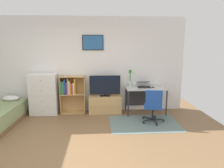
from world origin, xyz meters
TOP-DOWN VIEW (x-y plane):
  - ground_plane at (0.00, 0.00)m, footprint 7.20×7.20m
  - wall_back_with_posters at (0.00, 2.43)m, footprint 6.12×0.09m
  - area_rug at (1.70, 1.27)m, footprint 1.70×1.20m
  - dresser at (-0.94, 2.15)m, footprint 0.74×0.46m
  - bookshelf at (-0.21, 2.22)m, footprint 0.69×0.30m
  - tv_stand at (0.76, 2.17)m, footprint 0.92×0.41m
  - television at (0.76, 2.15)m, footprint 0.86×0.16m
  - desk at (1.90, 2.15)m, footprint 1.11×0.60m
  - office_chair at (1.92, 1.30)m, footprint 0.58×0.57m
  - laptop at (1.87, 2.17)m, footprint 0.36×0.39m
  - computer_mouse at (2.10, 2.04)m, footprint 0.06×0.10m
  - bamboo_vase at (1.48, 2.29)m, footprint 0.09×0.09m
  - wine_glass at (1.57, 2.03)m, footprint 0.07×0.07m

SIDE VIEW (x-z plane):
  - ground_plane at x=0.00m, z-range 0.00..0.00m
  - area_rug at x=1.70m, z-range 0.00..0.01m
  - tv_stand at x=0.76m, z-range 0.00..0.50m
  - office_chair at x=1.92m, z-range 0.03..0.89m
  - dresser at x=-0.94m, z-range 0.00..1.15m
  - desk at x=1.90m, z-range 0.23..0.97m
  - bookshelf at x=-0.21m, z-range 0.10..1.16m
  - computer_mouse at x=2.10m, z-range 0.74..0.77m
  - television at x=0.76m, z-range 0.50..1.08m
  - laptop at x=1.87m, z-range 0.72..0.88m
  - wine_glass at x=1.57m, z-range 0.78..0.96m
  - bamboo_vase at x=1.48m, z-range 0.74..1.22m
  - wall_back_with_posters at x=0.00m, z-range 0.00..2.70m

